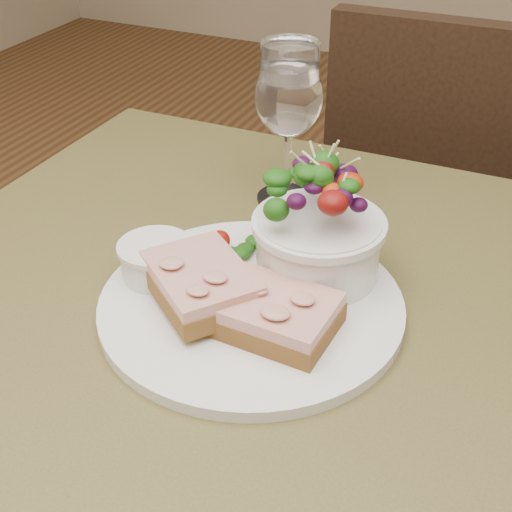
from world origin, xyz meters
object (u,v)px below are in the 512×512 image
at_px(chair_far, 445,310).
at_px(sandwich_back, 201,282).
at_px(ramekin, 156,258).
at_px(dinner_plate, 251,305).
at_px(salad_bowl, 319,221).
at_px(cafe_table, 260,409).
at_px(wine_glass, 289,102).
at_px(sandwich_front, 273,313).

distance_m(chair_far, sandwich_back, 0.87).
bearing_deg(ramekin, dinner_plate, 0.77).
xyz_separation_m(sandwich_back, salad_bowl, (0.08, 0.09, 0.04)).
distance_m(dinner_plate, salad_bowl, 0.10).
bearing_deg(salad_bowl, sandwich_back, -131.49).
bearing_deg(chair_far, dinner_plate, 80.46).
bearing_deg(cafe_table, chair_far, 83.09).
bearing_deg(ramekin, salad_bowl, 25.99).
relative_size(dinner_plate, salad_bowl, 2.26).
relative_size(cafe_table, wine_glass, 4.57).
height_order(sandwich_front, salad_bowl, salad_bowl).
bearing_deg(dinner_plate, chair_far, 81.21).
height_order(dinner_plate, wine_glass, wine_glass).
height_order(cafe_table, chair_far, chair_far).
distance_m(sandwich_front, sandwich_back, 0.07).
bearing_deg(cafe_table, ramekin, 169.38).
xyz_separation_m(chair_far, sandwich_back, (-0.15, -0.71, 0.49)).
height_order(chair_far, sandwich_front, chair_far).
bearing_deg(wine_glass, salad_bowl, -57.62).
height_order(ramekin, wine_glass, wine_glass).
bearing_deg(sandwich_front, sandwich_back, 179.69).
bearing_deg(wine_glass, dinner_plate, -76.40).
xyz_separation_m(cafe_table, chair_far, (0.09, 0.71, -0.36)).
bearing_deg(ramekin, chair_far, 73.17).
relative_size(chair_far, wine_glass, 5.14).
distance_m(dinner_plate, sandwich_front, 0.05).
distance_m(cafe_table, wine_glass, 0.33).
bearing_deg(chair_far, sandwich_front, 83.50).
bearing_deg(dinner_plate, ramekin, -179.23).
bearing_deg(dinner_plate, sandwich_front, -39.11).
xyz_separation_m(chair_far, wine_glass, (-0.16, -0.47, 0.58)).
xyz_separation_m(cafe_table, sandwich_back, (-0.06, 0.00, 0.14)).
bearing_deg(sandwich_front, salad_bowl, 90.03).
bearing_deg(salad_bowl, chair_far, 83.92).
xyz_separation_m(sandwich_front, ramekin, (-0.14, 0.03, 0.00)).
bearing_deg(sandwich_back, wine_glass, 130.79).
xyz_separation_m(dinner_plate, salad_bowl, (0.04, 0.07, 0.07)).
xyz_separation_m(sandwich_front, salad_bowl, (0.01, 0.10, 0.04)).
bearing_deg(sandwich_front, cafe_table, 169.27).
bearing_deg(chair_far, sandwich_back, 77.60).
xyz_separation_m(dinner_plate, ramekin, (-0.10, -0.00, 0.03)).
height_order(dinner_plate, salad_bowl, salad_bowl).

